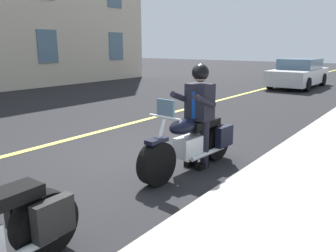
# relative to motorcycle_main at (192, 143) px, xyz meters

# --- Properties ---
(ground_plane) EXTENTS (80.00, 80.00, 0.00)m
(ground_plane) POSITION_rel_motorcycle_main_xyz_m (0.08, -1.16, -0.45)
(ground_plane) COLOR black
(lane_center_stripe) EXTENTS (60.00, 0.16, 0.01)m
(lane_center_stripe) POSITION_rel_motorcycle_main_xyz_m (0.08, -3.16, -0.45)
(lane_center_stripe) COLOR #E5DB4C
(lane_center_stripe) RESTS_ON ground_plane
(motorcycle_main) EXTENTS (2.22, 0.69, 1.26)m
(motorcycle_main) POSITION_rel_motorcycle_main_xyz_m (0.00, 0.00, 0.00)
(motorcycle_main) COLOR black
(motorcycle_main) RESTS_ON ground_plane
(rider_main) EXTENTS (0.65, 0.58, 1.74)m
(rider_main) POSITION_rel_motorcycle_main_xyz_m (-0.19, 0.01, 0.58)
(rider_main) COLOR black
(rider_main) RESTS_ON ground_plane
(car_silver) EXTENTS (4.60, 1.92, 1.40)m
(car_silver) POSITION_rel_motorcycle_main_xyz_m (-12.90, -2.07, 0.24)
(car_silver) COLOR silver
(car_silver) RESTS_ON ground_plane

